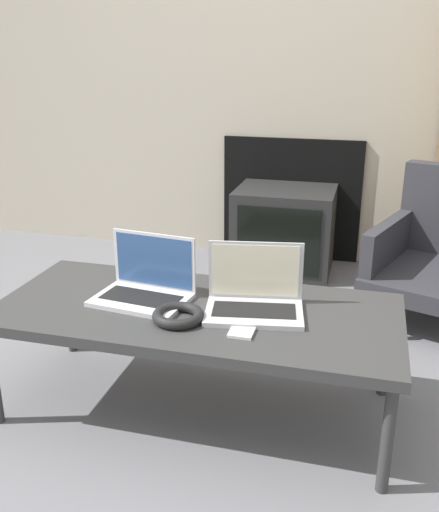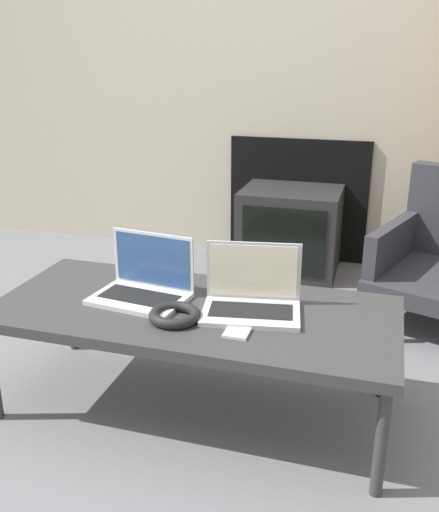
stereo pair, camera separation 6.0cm
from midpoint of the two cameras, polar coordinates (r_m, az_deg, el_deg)
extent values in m
plane|color=slate|center=(1.92, -4.10, -18.93)|extent=(14.00, 14.00, 0.00)
cube|color=#B7AD99|center=(3.41, 7.90, 21.34)|extent=(7.00, 0.06, 2.60)
cube|color=black|center=(3.46, 8.32, 5.60)|extent=(0.82, 0.03, 0.72)
cube|color=#333333|center=(1.92, -1.68, -5.66)|extent=(1.35, 0.60, 0.04)
cylinder|color=#333333|center=(1.73, 16.86, -17.45)|extent=(0.04, 0.04, 0.35)
cylinder|color=#333333|center=(2.46, -13.90, -5.29)|extent=(0.04, 0.04, 0.35)
cylinder|color=#333333|center=(2.16, 17.04, -9.32)|extent=(0.04, 0.04, 0.35)
cube|color=silver|center=(1.98, -7.16, -4.26)|extent=(0.34, 0.25, 0.02)
cube|color=black|center=(1.97, -7.17, -4.02)|extent=(0.28, 0.15, 0.00)
cube|color=silver|center=(2.02, -5.82, -0.38)|extent=(0.31, 0.05, 0.20)
cube|color=#2D4C7F|center=(2.01, -5.87, -0.43)|extent=(0.29, 0.04, 0.18)
cube|color=#B2B2B7|center=(1.86, 4.08, -5.70)|extent=(0.35, 0.26, 0.02)
cube|color=black|center=(1.86, 4.08, -5.45)|extent=(0.28, 0.16, 0.00)
cube|color=#B2B2B7|center=(1.91, 4.32, -1.47)|extent=(0.31, 0.06, 0.20)
cube|color=beige|center=(1.91, 4.29, -1.52)|extent=(0.29, 0.05, 0.18)
torus|color=black|center=(1.83, -3.56, -5.92)|extent=(0.17, 0.17, 0.03)
cube|color=silver|center=(1.77, 3.00, -7.21)|extent=(0.07, 0.14, 0.01)
cube|color=black|center=(3.28, 7.60, 2.58)|extent=(0.55, 0.44, 0.47)
cube|color=black|center=(3.07, 6.91, 1.41)|extent=(0.45, 0.01, 0.37)
cube|color=#2D2D33|center=(2.84, 17.61, 1.33)|extent=(0.26, 0.58, 0.20)
cylinder|color=#4C3828|center=(2.60, 17.15, -6.57)|extent=(0.04, 0.04, 0.16)
cylinder|color=#4C3828|center=(3.11, 17.23, -2.15)|extent=(0.04, 0.04, 0.16)
camera|label=1|loc=(0.03, -89.20, 0.29)|focal=40.00mm
camera|label=2|loc=(0.03, 90.80, -0.29)|focal=40.00mm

